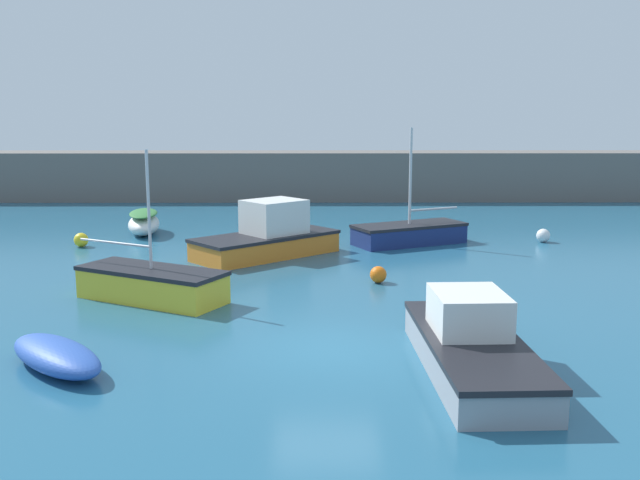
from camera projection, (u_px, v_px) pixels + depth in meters
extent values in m
cube|color=#235B7A|center=(327.00, 351.00, 16.43)|extent=(120.00, 120.00, 0.20)
cube|color=#66605B|center=(320.00, 176.00, 43.61)|extent=(47.01, 3.31, 2.91)
ellipsoid|color=#2D56B7|center=(56.00, 355.00, 14.93)|extent=(3.08, 3.09, 0.61)
cube|color=orange|center=(266.00, 247.00, 26.60)|extent=(5.54, 5.23, 0.71)
cube|color=black|center=(266.00, 236.00, 26.53)|extent=(5.65, 5.34, 0.12)
cube|color=silver|center=(274.00, 218.00, 26.68)|extent=(2.69, 2.66, 1.38)
cube|color=navy|center=(409.00, 235.00, 29.08)|extent=(4.85, 3.48, 0.71)
cube|color=black|center=(409.00, 225.00, 29.00)|extent=(4.94, 3.54, 0.12)
cylinder|color=silver|center=(410.00, 178.00, 28.66)|extent=(0.11, 0.11, 4.00)
cylinder|color=silver|center=(433.00, 209.00, 29.39)|extent=(2.14, 1.06, 0.09)
cube|color=yellow|center=(152.00, 286.00, 20.38)|extent=(4.56, 3.43, 0.82)
cube|color=black|center=(151.00, 271.00, 20.30)|extent=(4.65, 3.50, 0.12)
cylinder|color=silver|center=(149.00, 212.00, 19.99)|extent=(0.09, 0.09, 3.50)
cylinder|color=silver|center=(115.00, 243.00, 20.79)|extent=(2.40, 1.32, 0.07)
ellipsoid|color=white|center=(144.00, 224.00, 31.43)|extent=(1.91, 3.58, 0.87)
ellipsoid|color=#337238|center=(143.00, 213.00, 31.35)|extent=(1.72, 3.23, 0.24)
cube|color=gray|center=(472.00, 357.00, 14.81)|extent=(2.08, 5.71, 0.62)
cube|color=black|center=(473.00, 340.00, 14.74)|extent=(2.13, 5.82, 0.12)
cube|color=silver|center=(469.00, 314.00, 15.08)|extent=(1.54, 1.86, 0.97)
sphere|color=white|center=(543.00, 235.00, 29.47)|extent=(0.56, 0.56, 0.56)
sphere|color=orange|center=(378.00, 275.00, 22.49)|extent=(0.53, 0.53, 0.53)
sphere|color=yellow|center=(81.00, 240.00, 28.42)|extent=(0.57, 0.57, 0.57)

